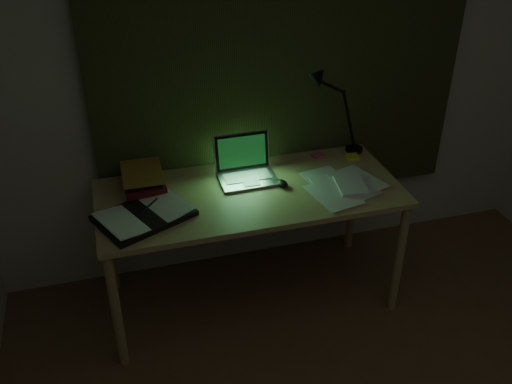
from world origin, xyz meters
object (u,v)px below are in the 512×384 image
open_textbook (144,215)px  loose_papers (341,185)px  laptop (248,162)px  desk_lamp (358,108)px  desk (250,247)px  book_stack (144,179)px

open_textbook → loose_papers: 1.08m
laptop → loose_papers: (0.47, -0.20, -0.11)m
loose_papers → desk_lamp: size_ratio=0.64×
laptop → desk_lamp: desk_lamp is taller
laptop → desk_lamp: 0.76m
desk → desk_lamp: bearing=21.3°
desk → book_stack: (-0.55, 0.17, 0.45)m
laptop → desk_lamp: size_ratio=0.63×
book_stack → desk_lamp: size_ratio=0.45×
desk → laptop: laptop is taller
desk → open_textbook: (-0.58, -0.11, 0.40)m
laptop → open_textbook: 0.65m
open_textbook → desk_lamp: bearing=-8.3°
desk → book_stack: bearing=162.9°
laptop → desk_lamp: bearing=12.7°
desk → book_stack: 0.73m
desk → desk_lamp: (0.75, 0.29, 0.66)m
laptop → loose_papers: 0.53m
desk → desk_lamp: size_ratio=2.90×
loose_papers → desk_lamp: (0.25, 0.38, 0.28)m
book_stack → loose_papers: book_stack is taller
open_textbook → desk_lamp: size_ratio=0.79×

